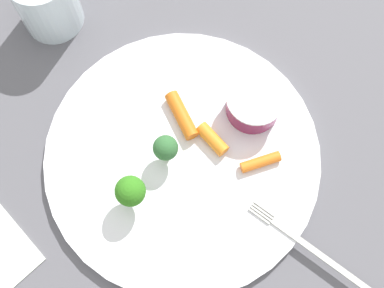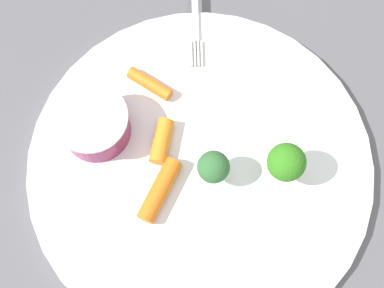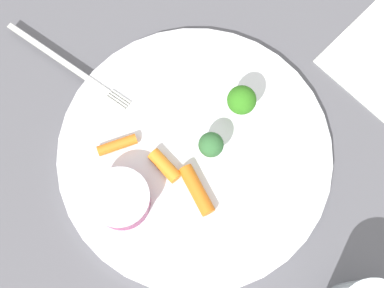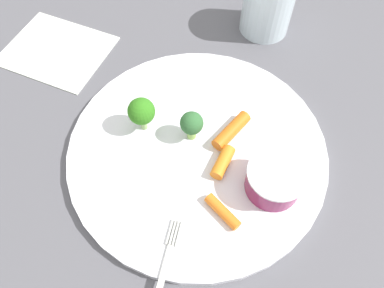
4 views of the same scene
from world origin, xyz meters
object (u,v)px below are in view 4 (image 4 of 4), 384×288
object	(u,v)px
plate	(197,150)
broccoli_floret_1	(141,112)
carrot_stick_2	(231,131)
sauce_cup	(274,180)
napkin	(57,50)
carrot_stick_1	(223,162)
carrot_stick_0	(223,212)
drinking_glass	(268,5)
broccoli_floret_0	(192,124)

from	to	relation	value
plate	broccoli_floret_1	xyz separation A→B (m)	(-0.06, 0.03, 0.04)
carrot_stick_2	sauce_cup	bearing A→B (deg)	-64.06
napkin	carrot_stick_1	bearing A→B (deg)	-44.71
carrot_stick_0	carrot_stick_2	xyz separation A→B (m)	(0.02, 0.10, 0.00)
carrot_stick_0	carrot_stick_1	distance (m)	0.06
carrot_stick_0	plate	bearing A→B (deg)	102.80
plate	carrot_stick_2	world-z (taller)	carrot_stick_2
carrot_stick_0	napkin	bearing A→B (deg)	127.45
napkin	plate	bearing A→B (deg)	-44.74
carrot_stick_0	drinking_glass	world-z (taller)	drinking_glass
carrot_stick_0	drinking_glass	distance (m)	0.32
plate	broccoli_floret_0	bearing A→B (deg)	108.12
plate	broccoli_floret_0	world-z (taller)	broccoli_floret_0
broccoli_floret_0	drinking_glass	size ratio (longest dim) A/B	0.50
plate	sauce_cup	size ratio (longest dim) A/B	4.85
broccoli_floret_1	carrot_stick_0	distance (m)	0.15
sauce_cup	carrot_stick_2	bearing A→B (deg)	115.94
carrot_stick_1	napkin	bearing A→B (deg)	135.29
napkin	sauce_cup	bearing A→B (deg)	-42.56
broccoli_floret_0	carrot_stick_2	world-z (taller)	broccoli_floret_0
broccoli_floret_1	napkin	xyz separation A→B (m)	(-0.13, 0.16, -0.04)
plate	carrot_stick_1	bearing A→B (deg)	-44.54
plate	napkin	size ratio (longest dim) A/B	2.14
carrot_stick_1	broccoli_floret_1	bearing A→B (deg)	145.84
plate	carrot_stick_0	xyz separation A→B (m)	(0.02, -0.09, 0.01)
broccoli_floret_1	carrot_stick_1	size ratio (longest dim) A/B	1.25
carrot_stick_2	carrot_stick_1	bearing A→B (deg)	-110.54
sauce_cup	broccoli_floret_1	distance (m)	0.17
napkin	broccoli_floret_1	bearing A→B (deg)	-50.40
broccoli_floret_0	napkin	distance (m)	0.26
broccoli_floret_1	napkin	size ratio (longest dim) A/B	0.34
plate	broccoli_floret_1	bearing A→B (deg)	151.32
sauce_cup	carrot_stick_2	size ratio (longest dim) A/B	1.12
plate	napkin	xyz separation A→B (m)	(-0.19, 0.19, -0.00)
carrot_stick_0	napkin	distance (m)	0.35
broccoli_floret_1	carrot_stick_2	world-z (taller)	broccoli_floret_1
plate	broccoli_floret_0	xyz separation A→B (m)	(-0.01, 0.02, 0.03)
broccoli_floret_0	carrot_stick_2	xyz separation A→B (m)	(0.05, -0.00, -0.02)
broccoli_floret_0	carrot_stick_0	world-z (taller)	broccoli_floret_0
broccoli_floret_1	napkin	distance (m)	0.21
napkin	drinking_glass	bearing A→B (deg)	4.24
carrot_stick_0	broccoli_floret_0	bearing A→B (deg)	103.68
carrot_stick_1	drinking_glass	xyz separation A→B (m)	(0.10, 0.24, 0.02)
broccoli_floret_0	napkin	xyz separation A→B (m)	(-0.19, 0.18, -0.04)
broccoli_floret_1	carrot_stick_2	distance (m)	0.11
broccoli_floret_1	carrot_stick_0	xyz separation A→B (m)	(0.08, -0.12, -0.03)
sauce_cup	broccoli_floret_1	size ratio (longest dim) A/B	1.29
carrot_stick_1	drinking_glass	distance (m)	0.26
broccoli_floret_1	carrot_stick_1	xyz separation A→B (m)	(0.09, -0.06, -0.03)
sauce_cup	carrot_stick_1	distance (m)	0.06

